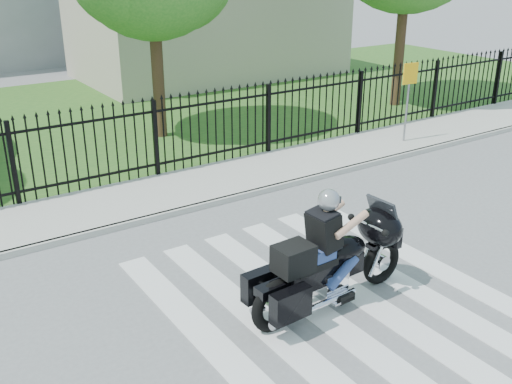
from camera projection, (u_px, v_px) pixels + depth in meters
ground at (332, 299)px, 8.81m from camera, size 120.00×120.00×0.00m
crosswalk at (332, 299)px, 8.80m from camera, size 5.00×5.50×0.01m
sidewalk at (178, 190)px, 12.64m from camera, size 40.00×2.00×0.12m
curb at (201, 206)px, 11.87m from camera, size 40.00×0.12×0.12m
grass_strip at (73, 120)px, 18.06m from camera, size 40.00×12.00×0.02m
iron_fence at (156, 140)px, 13.10m from camera, size 26.00×0.04×1.80m
building_low at (209, 31)px, 24.09m from camera, size 10.00×6.00×3.50m
motorcycle_rider at (329, 259)px, 8.38m from camera, size 2.81×0.91×1.86m
traffic_sign at (409, 86)px, 15.17m from camera, size 0.44×0.09×2.04m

